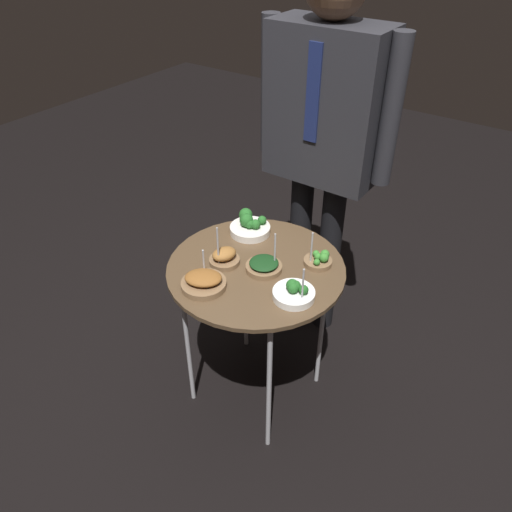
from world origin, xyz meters
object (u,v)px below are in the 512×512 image
Objects in this scene: bowl_broccoli_back_right at (294,292)px; bowl_roast_back_left at (204,281)px; bowl_broccoli_far_rim at (319,259)px; bowl_roast_front_left at (224,257)px; waiter_figure at (325,124)px; serving_cart at (256,277)px; bowl_spinach_center at (265,265)px; bowl_broccoli_front_right at (250,226)px.

bowl_broccoli_back_right reaches higher than bowl_roast_back_left.
bowl_roast_back_left is at bearing -127.04° from bowl_broccoli_far_rim.
bowl_roast_front_left is 0.73m from waiter_figure.
bowl_broccoli_far_rim is 0.98× the size of bowl_broccoli_back_right.
bowl_broccoli_far_rim reaches higher than bowl_roast_back_left.
serving_cart is 0.24m from bowl_broccoli_back_right.
bowl_spinach_center reaches higher than serving_cart.
bowl_roast_back_left is (0.03, -0.16, -0.00)m from bowl_roast_front_left.
bowl_broccoli_front_right is 1.01× the size of bowl_roast_back_left.
bowl_spinach_center is 0.94× the size of bowl_broccoli_front_right.
bowl_spinach_center is 0.20m from bowl_broccoli_back_right.
bowl_broccoli_front_right is 1.14× the size of bowl_broccoli_far_rim.
serving_cart is at bearing -84.83° from waiter_figure.
bowl_roast_front_left is (-0.11, -0.05, 0.08)m from serving_cart.
waiter_figure is at bearing 112.41° from bowl_broccoli_back_right.
bowl_roast_back_left is at bearing -111.79° from serving_cart.
bowl_broccoli_far_rim is 0.46m from bowl_roast_back_left.
bowl_broccoli_far_rim is at bearing 96.35° from bowl_broccoli_back_right.
bowl_broccoli_front_right is 0.24m from bowl_roast_front_left.
waiter_figure reaches higher than bowl_roast_back_left.
waiter_figure is at bearing 74.72° from bowl_broccoli_front_right.
serving_cart is 0.08m from bowl_spinach_center.
bowl_roast_front_left reaches higher than bowl_broccoli_back_right.
waiter_figure is at bearing 95.17° from serving_cart.
bowl_roast_front_left reaches higher than bowl_broccoli_far_rim.
bowl_broccoli_front_right is 0.40m from bowl_roast_back_left.
bowl_spinach_center is at bearing -81.15° from waiter_figure.
bowl_broccoli_far_rim is at bearing -60.25° from waiter_figure.
serving_cart is 0.26m from bowl_broccoli_far_rim.
bowl_spinach_center is 0.68m from waiter_figure.
bowl_roast_front_left is at bearing -154.51° from serving_cart.
waiter_figure is at bearing 84.57° from bowl_roast_front_left.
bowl_broccoli_front_right is at bearing 131.46° from serving_cart.
serving_cart is 0.24m from bowl_roast_back_left.
waiter_figure reaches higher than bowl_broccoli_far_rim.
bowl_spinach_center is 0.25m from bowl_roast_back_left.
waiter_figure is (-0.27, 0.65, 0.35)m from bowl_broccoli_back_right.
bowl_broccoli_back_right is (0.22, -0.07, 0.08)m from serving_cart.
waiter_figure is at bearing 119.75° from bowl_broccoli_far_rim.
bowl_spinach_center is 1.07× the size of bowl_broccoli_far_rim.
waiter_figure is (-0.09, 0.58, 0.35)m from bowl_spinach_center.
bowl_broccoli_back_right is 0.79m from waiter_figure.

